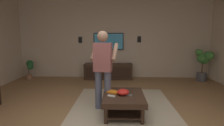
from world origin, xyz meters
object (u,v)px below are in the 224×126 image
at_px(media_console, 108,71).
at_px(tv, 109,41).
at_px(wall_speaker_right, 80,40).
at_px(wall_speaker_left, 139,39).
at_px(bowl, 123,92).
at_px(remote_white, 111,96).
at_px(remote_grey, 128,95).
at_px(coffee_table, 123,100).
at_px(potted_plant_short, 30,67).
at_px(remote_black, 122,92).
at_px(book, 113,92).
at_px(potted_plant_tall, 204,61).
at_px(vase_round, 98,61).
at_px(person_standing, 103,66).

distance_m(media_console, tv, 1.08).
bearing_deg(wall_speaker_right, tv, -90.73).
bearing_deg(wall_speaker_left, bowl, 168.24).
distance_m(remote_white, remote_grey, 0.33).
distance_m(coffee_table, remote_white, 0.29).
relative_size(coffee_table, wall_speaker_right, 4.55).
distance_m(coffee_table, wall_speaker_right, 3.68).
bearing_deg(media_console, tv, -180.00).
relative_size(potted_plant_short, bowl, 2.79).
bearing_deg(remote_black, book, -16.26).
bearing_deg(potted_plant_short, potted_plant_tall, -90.13).
bearing_deg(remote_black, tv, -110.22).
bearing_deg(remote_white, potted_plant_short, 161.35).
height_order(media_console, bowl, media_console).
xyz_separation_m(book, wall_speaker_left, (3.08, -0.85, 0.99)).
bearing_deg(potted_plant_short, vase_round, -86.69).
height_order(tv, wall_speaker_right, tv).
bearing_deg(potted_plant_tall, remote_grey, 135.97).
relative_size(potted_plant_short, remote_grey, 4.48).
distance_m(tv, potted_plant_tall, 3.35).
relative_size(remote_grey, wall_speaker_left, 0.68).
relative_size(remote_white, wall_speaker_right, 0.68).
xyz_separation_m(media_console, potted_plant_short, (-0.14, 2.78, 0.16)).
height_order(remote_white, wall_speaker_right, wall_speaker_right).
height_order(tv, bowl, tv).
distance_m(tv, remote_black, 3.20).
height_order(remote_black, vase_round, vase_round).
distance_m(book, wall_speaker_left, 3.35).
bearing_deg(person_standing, remote_black, -98.57).
bearing_deg(media_console, coffee_table, 8.83).
relative_size(remote_black, wall_speaker_right, 0.68).
bearing_deg(remote_white, bowl, 52.08).
bearing_deg(vase_round, potted_plant_short, 93.31).
bearing_deg(remote_white, remote_black, 77.52).
bearing_deg(wall_speaker_left, vase_round, 99.79).
xyz_separation_m(bowl, remote_grey, (-0.03, -0.10, -0.04)).
height_order(potted_plant_tall, wall_speaker_left, wall_speaker_left).
bearing_deg(remote_grey, potted_plant_tall, 75.75).
bearing_deg(remote_black, person_standing, -44.71).
bearing_deg(remote_black, potted_plant_short, -67.81).
bearing_deg(potted_plant_tall, remote_black, 132.87).
height_order(tv, remote_white, tv).
bearing_deg(remote_grey, remote_black, 155.75).
bearing_deg(bowl, vase_round, 15.62).
xyz_separation_m(coffee_table, book, (0.10, 0.20, 0.12)).
bearing_deg(remote_black, wall_speaker_left, -130.83).
xyz_separation_m(coffee_table, person_standing, (0.25, 0.42, 0.64)).
bearing_deg(remote_grey, remote_white, -136.30).
relative_size(coffee_table, potted_plant_tall, 0.91).
bearing_deg(coffee_table, remote_grey, -112.43).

